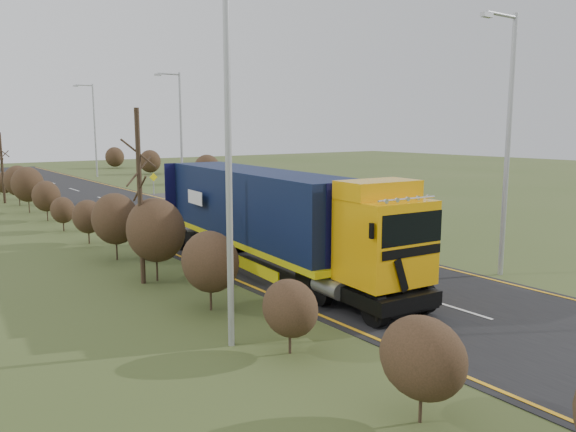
# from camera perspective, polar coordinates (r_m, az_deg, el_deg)

# --- Properties ---
(ground) EXTENTS (160.00, 160.00, 0.00)m
(ground) POSITION_cam_1_polar(r_m,az_deg,el_deg) (20.52, 7.17, -6.33)
(ground) COLOR #3B4B20
(ground) RESTS_ON ground
(road) EXTENTS (8.00, 120.00, 0.02)m
(road) POSITION_cam_1_polar(r_m,az_deg,el_deg) (28.43, -6.78, -2.00)
(road) COLOR black
(road) RESTS_ON ground
(layby) EXTENTS (6.00, 18.00, 0.02)m
(layby) POSITION_cam_1_polar(r_m,az_deg,el_deg) (40.18, -5.72, 1.24)
(layby) COLOR #312E2B
(layby) RESTS_ON ground
(lane_markings) EXTENTS (7.52, 116.00, 0.01)m
(lane_markings) POSITION_cam_1_polar(r_m,az_deg,el_deg) (28.16, -6.48, -2.05)
(lane_markings) COLOR orange
(lane_markings) RESTS_ON road
(hedgerow) EXTENTS (2.24, 102.04, 6.05)m
(hedgerow) POSITION_cam_1_polar(r_m,az_deg,el_deg) (23.83, -16.97, -0.53)
(hedgerow) COLOR #2F2315
(hedgerow) RESTS_ON ground
(lorry) EXTENTS (3.30, 14.13, 3.89)m
(lorry) POSITION_cam_1_polar(r_m,az_deg,el_deg) (20.63, -1.59, 0.10)
(lorry) COLOR black
(lorry) RESTS_ON ground
(car_red_hatchback) EXTENTS (2.56, 4.04, 1.28)m
(car_red_hatchback) POSITION_cam_1_polar(r_m,az_deg,el_deg) (34.90, -0.63, 1.16)
(car_red_hatchback) COLOR #A81A08
(car_red_hatchback) RESTS_ON ground
(car_blue_sedan) EXTENTS (4.03, 4.57, 1.50)m
(car_blue_sedan) POSITION_cam_1_polar(r_m,az_deg,el_deg) (40.12, -3.65, 2.32)
(car_blue_sedan) COLOR #0A0D39
(car_blue_sedan) RESTS_ON ground
(streetlight_near) EXTENTS (1.98, 0.19, 9.30)m
(streetlight_near) POSITION_cam_1_polar(r_m,az_deg,el_deg) (21.58, 21.32, 7.68)
(streetlight_near) COLOR #A3A5A8
(streetlight_near) RESTS_ON ground
(streetlight_mid) EXTENTS (1.98, 0.19, 9.34)m
(streetlight_mid) POSITION_cam_1_polar(r_m,az_deg,el_deg) (42.38, -10.97, 8.50)
(streetlight_mid) COLOR #A3A5A8
(streetlight_mid) RESTS_ON ground
(streetlight_far) EXTENTS (2.12, 0.20, 10.02)m
(streetlight_far) POSITION_cam_1_polar(r_m,az_deg,el_deg) (65.23, -19.17, 8.63)
(streetlight_far) COLOR #A3A5A8
(streetlight_far) RESTS_ON ground
(left_pole) EXTENTS (0.16, 0.16, 10.90)m
(left_pole) POSITION_cam_1_polar(r_m,az_deg,el_deg) (13.45, -6.12, 9.18)
(left_pole) COLOR #A3A5A8
(left_pole) RESTS_ON ground
(speed_sign) EXTENTS (0.68, 0.10, 2.47)m
(speed_sign) POSITION_cam_1_polar(r_m,az_deg,el_deg) (29.88, 0.82, 1.97)
(speed_sign) COLOR #A3A5A8
(speed_sign) RESTS_ON ground
(warning_board) EXTENTS (0.67, 0.11, 1.77)m
(warning_board) POSITION_cam_1_polar(r_m,az_deg,el_deg) (46.59, -13.50, 3.40)
(warning_board) COLOR #A3A5A8
(warning_board) RESTS_ON ground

